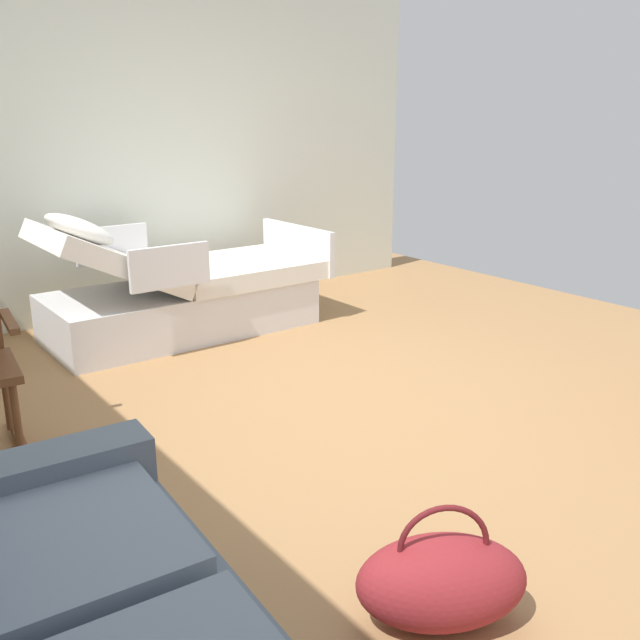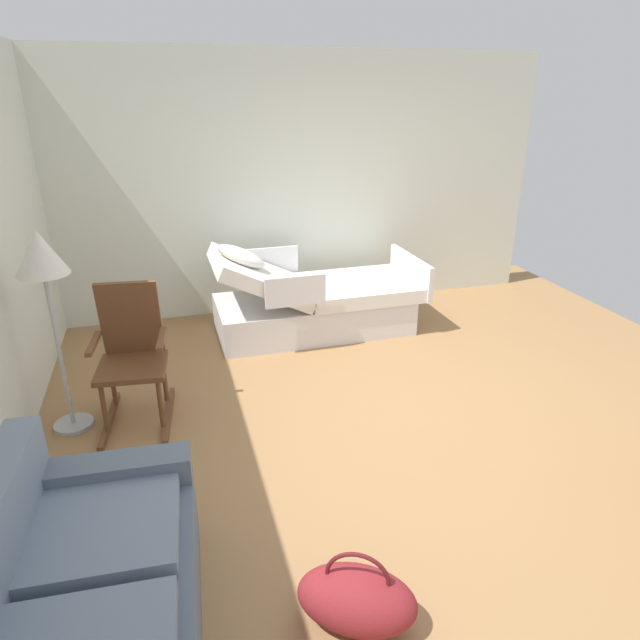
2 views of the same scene
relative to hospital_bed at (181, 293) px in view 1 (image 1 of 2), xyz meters
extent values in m
plane|color=#9E7247|center=(-1.82, -0.12, -0.30)|extent=(6.47, 6.47, 0.00)
cube|color=silver|center=(0.80, -0.12, 1.05)|extent=(0.10, 5.38, 2.70)
cube|color=silver|center=(0.00, 0.00, -0.13)|extent=(0.89, 1.94, 0.35)
cube|color=white|center=(0.00, -0.47, 0.12)|extent=(0.92, 1.16, 0.14)
cube|color=white|center=(0.00, 0.54, 0.32)|extent=(0.92, 0.92, 0.54)
ellipsoid|color=white|center=(-0.01, 0.71, 0.55)|extent=(0.34, 0.50, 0.33)
cube|color=silver|center=(-0.51, 0.31, 0.33)|extent=(0.04, 0.56, 0.28)
cube|color=silver|center=(0.50, 0.31, 0.33)|extent=(0.04, 0.56, 0.28)
cube|color=silver|center=(0.01, -1.07, 0.23)|extent=(0.95, 0.06, 0.36)
cylinder|color=black|center=(-0.37, 0.80, -0.25)|extent=(0.10, 0.10, 0.10)
cylinder|color=black|center=(0.35, 0.81, -0.25)|extent=(0.10, 0.10, 0.10)
cylinder|color=black|center=(-0.35, -0.80, -0.25)|extent=(0.10, 0.10, 0.10)
cylinder|color=black|center=(0.37, -0.79, -0.25)|extent=(0.10, 0.10, 0.10)
cube|color=slate|center=(-2.95, 1.79, 0.19)|extent=(0.71, 0.69, 0.10)
cube|color=slate|center=(-2.61, 1.81, 0.00)|extent=(0.23, 0.86, 0.60)
cube|color=brown|center=(-1.31, 1.50, -0.28)|extent=(0.76, 0.12, 0.05)
cylinder|color=brown|center=(-1.49, 1.54, -0.05)|extent=(0.04, 0.04, 0.40)
cylinder|color=brown|center=(-1.12, 1.51, -0.05)|extent=(0.04, 0.04, 0.40)
cube|color=brown|center=(-1.33, 1.49, 0.37)|extent=(0.39, 0.08, 0.03)
ellipsoid|color=maroon|center=(-3.36, 0.72, -0.15)|extent=(0.55, 0.64, 0.30)
torus|color=maroon|center=(-3.36, 0.72, -0.02)|extent=(0.16, 0.27, 0.30)
camera|label=1|loc=(-4.65, 2.17, 1.29)|focal=38.95mm
camera|label=2|loc=(-5.11, 1.40, 2.02)|focal=31.31mm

